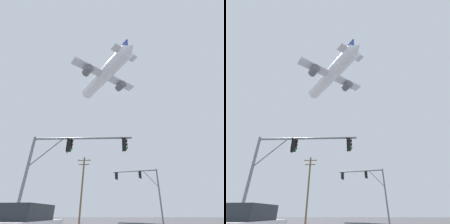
% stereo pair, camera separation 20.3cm
% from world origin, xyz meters
% --- Properties ---
extents(signal_pole_near, '(7.39, 0.56, 6.23)m').
position_xyz_m(signal_pole_near, '(-3.78, 6.38, 4.75)').
color(signal_pole_near, slate).
rests_on(signal_pole_near, ground).
extents(signal_pole_far, '(6.12, 1.36, 6.54)m').
position_xyz_m(signal_pole_far, '(2.77, 19.37, 4.92)').
color(signal_pole_far, slate).
rests_on(signal_pole_far, ground).
extents(utility_pole, '(2.20, 0.28, 9.62)m').
position_xyz_m(utility_pole, '(-6.33, 23.53, 5.11)').
color(utility_pole, brown).
rests_on(utility_pole, ground).
extents(airplane, '(22.10, 26.09, 8.31)m').
position_xyz_m(airplane, '(-5.09, 37.23, 41.62)').
color(airplane, white).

